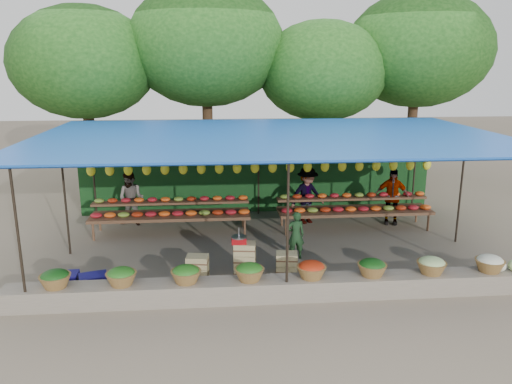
{
  "coord_description": "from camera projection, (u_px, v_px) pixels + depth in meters",
  "views": [
    {
      "loc": [
        -1.35,
        -11.55,
        4.41
      ],
      "look_at": [
        -0.31,
        0.2,
        1.38
      ],
      "focal_mm": 35.0,
      "sensor_mm": 36.0,
      "label": 1
    }
  ],
  "objects": [
    {
      "name": "produce_baskets",
      "position": [
        281.0,
        271.0,
        9.56
      ],
      "size": [
        8.98,
        0.58,
        0.34
      ],
      "color": "brown",
      "rests_on": "stone_curb"
    },
    {
      "name": "stone_curb",
      "position": [
        285.0,
        288.0,
        9.66
      ],
      "size": [
        10.6,
        0.55,
        0.4
      ],
      "primitive_type": "cube",
      "color": "#6D6457",
      "rests_on": "ground"
    },
    {
      "name": "fruit_table_left",
      "position": [
        171.0,
        211.0,
        13.3
      ],
      "size": [
        4.21,
        0.95,
        0.93
      ],
      "color": "#513520",
      "rests_on": "ground"
    },
    {
      "name": "ground",
      "position": [
        269.0,
        247.0,
        12.36
      ],
      "size": [
        60.0,
        60.0,
        0.0
      ],
      "primitive_type": "plane",
      "color": "#6B624F",
      "rests_on": "ground"
    },
    {
      "name": "weighing_scale",
      "position": [
        239.0,
        239.0,
        10.44
      ],
      "size": [
        0.32,
        0.32,
        0.34
      ],
      "color": "#AF0E13",
      "rests_on": "crate_counter"
    },
    {
      "name": "tree_row",
      "position": [
        265.0,
        55.0,
        17.1
      ],
      "size": [
        16.51,
        5.5,
        7.12
      ],
      "color": "#341E13",
      "rests_on": "ground"
    },
    {
      "name": "netting_backdrop",
      "position": [
        258.0,
        172.0,
        15.09
      ],
      "size": [
        10.6,
        0.06,
        2.5
      ],
      "primitive_type": "cube",
      "color": "#1B4C1B",
      "rests_on": "ground"
    },
    {
      "name": "fruit_table_right",
      "position": [
        354.0,
        207.0,
        13.72
      ],
      "size": [
        4.21,
        0.95,
        0.93
      ],
      "color": "#513520",
      "rests_on": "ground"
    },
    {
      "name": "blue_crate_front",
      "position": [
        93.0,
        282.0,
        10.01
      ],
      "size": [
        0.63,
        0.52,
        0.32
      ],
      "primitive_type": "cube",
      "rotation": [
        0.0,
        0.0,
        0.28
      ],
      "color": "navy",
      "rests_on": "ground"
    },
    {
      "name": "customer_left",
      "position": [
        131.0,
        199.0,
        13.89
      ],
      "size": [
        0.87,
        0.75,
        1.53
      ],
      "primitive_type": "imported",
      "rotation": [
        0.0,
        0.0,
        -0.27
      ],
      "color": "slate",
      "rests_on": "ground"
    },
    {
      "name": "vendor_seated",
      "position": [
        296.0,
        235.0,
        11.54
      ],
      "size": [
        0.43,
        0.3,
        1.14
      ],
      "primitive_type": "imported",
      "rotation": [
        0.0,
        0.0,
        3.21
      ],
      "color": "#1C3E1F",
      "rests_on": "ground"
    },
    {
      "name": "customer_mid",
      "position": [
        307.0,
        195.0,
        14.1
      ],
      "size": [
        1.19,
        0.92,
        1.62
      ],
      "primitive_type": "imported",
      "rotation": [
        0.0,
        0.0,
        0.35
      ],
      "color": "slate",
      "rests_on": "ground"
    },
    {
      "name": "stall_canopy",
      "position": [
        270.0,
        140.0,
        11.76
      ],
      "size": [
        10.8,
        6.6,
        2.82
      ],
      "color": "black",
      "rests_on": "ground"
    },
    {
      "name": "customer_right",
      "position": [
        392.0,
        196.0,
        14.02
      ],
      "size": [
        1.01,
        0.65,
        1.6
      ],
      "primitive_type": "imported",
      "rotation": [
        0.0,
        0.0,
        -0.3
      ],
      "color": "slate",
      "rests_on": "ground"
    },
    {
      "name": "crate_counter",
      "position": [
        243.0,
        263.0,
        10.58
      ],
      "size": [
        2.39,
        0.4,
        0.77
      ],
      "color": "tan",
      "rests_on": "ground"
    },
    {
      "name": "blue_crate_back",
      "position": [
        64.0,
        281.0,
        10.06
      ],
      "size": [
        0.56,
        0.41,
        0.33
      ],
      "primitive_type": "cube",
      "rotation": [
        0.0,
        0.0,
        0.03
      ],
      "color": "navy",
      "rests_on": "ground"
    }
  ]
}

